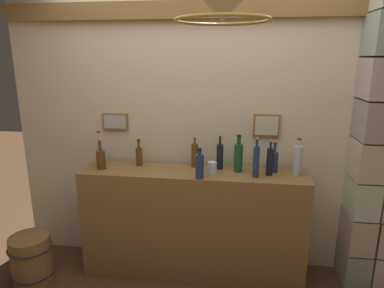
% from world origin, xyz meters
% --- Properties ---
extents(panelled_rear_partition, '(3.35, 0.15, 2.57)m').
position_xyz_m(panelled_rear_partition, '(-0.00, 1.10, 1.35)').
color(panelled_rear_partition, beige).
rests_on(panelled_rear_partition, ground).
extents(stone_pillar, '(0.43, 0.39, 2.50)m').
position_xyz_m(stone_pillar, '(1.49, 0.92, 1.27)').
color(stone_pillar, gray).
rests_on(stone_pillar, ground).
extents(bar_shelf_unit, '(1.89, 0.39, 0.96)m').
position_xyz_m(bar_shelf_unit, '(0.00, 0.82, 0.48)').
color(bar_shelf_unit, olive).
rests_on(bar_shelf_unit, ground).
extents(liquor_bottle_vermouth, '(0.07, 0.07, 0.31)m').
position_xyz_m(liquor_bottle_vermouth, '(0.37, 0.87, 1.08)').
color(liquor_bottle_vermouth, '#185125').
rests_on(liquor_bottle_vermouth, bar_shelf_unit).
extents(liquor_bottle_amaro, '(0.07, 0.07, 0.24)m').
position_xyz_m(liquor_bottle_amaro, '(0.08, 0.67, 1.06)').
color(liquor_bottle_amaro, navy).
rests_on(liquor_bottle_amaro, bar_shelf_unit).
extents(liquor_bottle_port, '(0.05, 0.05, 0.32)m').
position_xyz_m(liquor_bottle_port, '(0.51, 0.76, 1.09)').
color(liquor_bottle_port, navy).
rests_on(liquor_bottle_port, bar_shelf_unit).
extents(liquor_bottle_tequila, '(0.05, 0.05, 0.29)m').
position_xyz_m(liquor_bottle_tequila, '(0.62, 0.82, 1.07)').
color(liquor_bottle_tequila, black).
rests_on(liquor_bottle_tequila, bar_shelf_unit).
extents(liquor_bottle_scotch, '(0.08, 0.08, 0.25)m').
position_xyz_m(liquor_bottle_scotch, '(-0.79, 0.79, 1.05)').
color(liquor_bottle_scotch, '#5C3215').
rests_on(liquor_bottle_scotch, bar_shelf_unit).
extents(liquor_bottle_rye, '(0.05, 0.05, 0.30)m').
position_xyz_m(liquor_bottle_rye, '(-0.84, 0.91, 1.07)').
color(liquor_bottle_rye, '#ADC6C5').
rests_on(liquor_bottle_rye, bar_shelf_unit).
extents(liquor_bottle_vodka, '(0.06, 0.06, 0.30)m').
position_xyz_m(liquor_bottle_vodka, '(0.22, 0.92, 1.07)').
color(liquor_bottle_vodka, black).
rests_on(liquor_bottle_vodka, bar_shelf_unit).
extents(liquor_bottle_mezcal, '(0.07, 0.07, 0.31)m').
position_xyz_m(liquor_bottle_mezcal, '(0.85, 0.85, 1.09)').
color(liquor_bottle_mezcal, silver).
rests_on(liquor_bottle_mezcal, bar_shelf_unit).
extents(liquor_bottle_brandy, '(0.06, 0.06, 0.24)m').
position_xyz_m(liquor_bottle_brandy, '(-0.49, 0.92, 1.05)').
color(liquor_bottle_brandy, brown).
rests_on(liquor_bottle_brandy, bar_shelf_unit).
extents(liquor_bottle_rum, '(0.07, 0.07, 0.25)m').
position_xyz_m(liquor_bottle_rum, '(0.67, 0.90, 1.05)').
color(liquor_bottle_rum, navy).
rests_on(liquor_bottle_rum, bar_shelf_unit).
extents(liquor_bottle_sherry, '(0.06, 0.06, 0.26)m').
position_xyz_m(liquor_bottle_sherry, '(0.00, 0.95, 1.06)').
color(liquor_bottle_sherry, brown).
rests_on(liquor_bottle_sherry, bar_shelf_unit).
extents(glass_tumbler_rocks, '(0.07, 0.07, 0.10)m').
position_xyz_m(glass_tumbler_rocks, '(0.16, 0.80, 1.01)').
color(glass_tumbler_rocks, silver).
rests_on(glass_tumbler_rocks, bar_shelf_unit).
extents(wooden_barrel, '(0.36, 0.36, 0.42)m').
position_xyz_m(wooden_barrel, '(-1.35, 0.51, 0.21)').
color(wooden_barrel, olive).
rests_on(wooden_barrel, ground).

